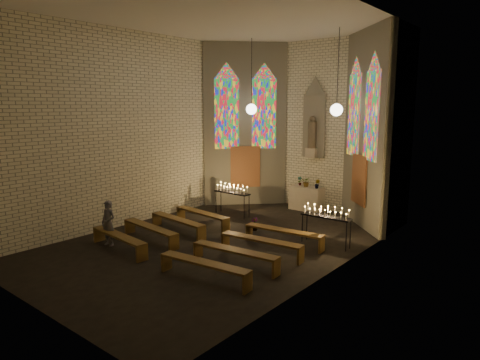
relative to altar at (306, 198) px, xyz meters
The scene contains 18 objects.
floor 5.47m from the altar, 90.00° to the right, with size 12.00×12.00×0.00m, color black.
room 3.83m from the altar, 90.00° to the right, with size 8.22×12.43×7.00m.
altar is the anchor object (origin of this frame).
flower_vase_left 0.80m from the altar, 168.05° to the left, with size 0.20×0.14×0.38m, color #4C723F.
flower_vase_center 0.71m from the altar, 128.56° to the right, with size 0.38×0.33×0.42m, color #4C723F.
flower_vase_right 0.88m from the altar, ahead, with size 0.21×0.17×0.39m, color #4C723F.
aisle_flower_pot 3.74m from the altar, 88.52° to the right, with size 0.25×0.25×0.45m, color #4C723F.
votive_stand_left 3.26m from the altar, 125.95° to the right, with size 1.61×0.41×1.18m.
votive_stand_right 4.62m from the altar, 52.06° to the right, with size 1.62×0.42×1.18m.
pew_left_0 4.79m from the altar, 111.93° to the right, with size 2.64×0.64×0.50m.
pew_right_0 4.79m from the altar, 68.07° to the right, with size 2.64×0.64×0.50m.
pew_left_1 5.92m from the altar, 107.59° to the right, with size 2.64×0.64×0.50m.
pew_right_1 5.92m from the altar, 72.41° to the right, with size 2.64×0.64×0.50m.
pew_left_2 7.07m from the altar, 104.65° to the right, with size 2.64×0.64×0.50m.
pew_right_2 7.07m from the altar, 75.35° to the right, with size 2.64×0.64×0.50m.
pew_left_3 8.24m from the altar, 102.54° to the right, with size 2.64×0.64×0.50m.
pew_right_3 8.24m from the altar, 77.46° to the right, with size 2.64×0.64×0.50m.
visitor 8.31m from the altar, 107.29° to the right, with size 0.52×0.34×1.44m, color #51505B.
Camera 1 is at (8.91, -9.92, 4.36)m, focal length 32.00 mm.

